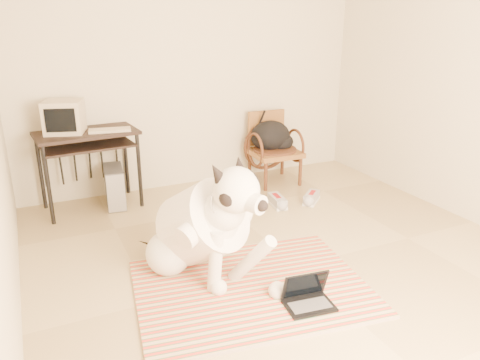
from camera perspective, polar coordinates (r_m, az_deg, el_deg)
floor at (r=3.82m, az=6.84°, el=-10.41°), size 4.50×4.50×0.00m
wall_back at (r=5.37m, az=-5.59°, el=13.58°), size 4.50×0.00×4.50m
rug at (r=3.52m, az=1.37°, el=-12.91°), size 1.82×1.49×0.02m
dog at (r=3.50m, az=-4.53°, el=-5.70°), size 0.83×1.26×1.03m
laptop at (r=3.32m, az=8.23°, el=-13.92°), size 0.35×0.27×0.23m
computer_desk at (r=4.90m, az=-18.12°, el=4.32°), size 1.01×0.62×0.81m
crt_monitor at (r=4.87m, az=-20.66°, el=7.22°), size 0.43×0.42×0.31m
desk_keyboard at (r=4.82m, az=-15.59°, el=5.87°), size 0.42×0.21×0.03m
pc_tower at (r=5.04m, az=-15.03°, el=-0.79°), size 0.24×0.46×0.41m
rattan_chair at (r=5.55m, az=4.04°, el=3.95°), size 0.56×0.54×0.82m
backpack at (r=5.53m, az=3.95°, el=5.27°), size 0.50×0.40×0.36m
sneaker_left at (r=4.92m, az=4.55°, el=-2.61°), size 0.16×0.32×0.11m
sneaker_right at (r=5.06m, az=8.71°, el=-2.18°), size 0.30×0.28×0.10m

